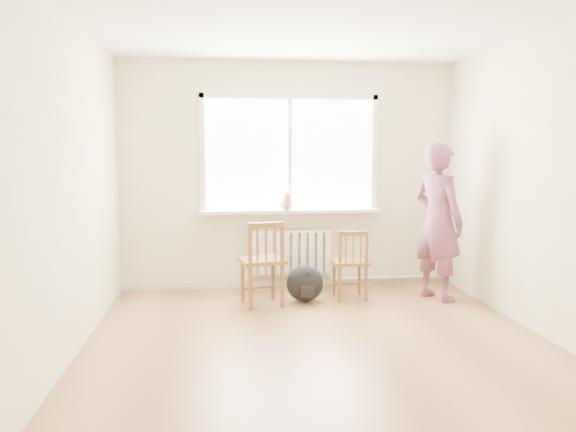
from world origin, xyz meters
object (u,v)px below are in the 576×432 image
object	(u,v)px
chair_left	(263,263)
backpack	(305,283)
chair_right	(351,264)
person	(438,222)
cat	(286,202)

from	to	relation	value
chair_left	backpack	xyz separation A→B (m)	(0.46, 0.13, -0.26)
chair_left	chair_right	distance (m)	1.00
person	cat	bearing A→B (deg)	42.02
chair_left	cat	world-z (taller)	cat
cat	chair_right	bearing A→B (deg)	-41.14
chair_right	cat	bearing A→B (deg)	-39.00
person	chair_left	bearing A→B (deg)	65.23
chair_left	person	distance (m)	1.98
person	cat	size ratio (longest dim) A/B	4.70
chair_left	backpack	size ratio (longest dim) A/B	2.26
chair_left	person	bearing A→B (deg)	170.51
backpack	person	bearing A→B (deg)	-2.11
person	chair_right	bearing A→B (deg)	57.54
person	backpack	distance (m)	1.62
chair_right	backpack	size ratio (longest dim) A/B	1.94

